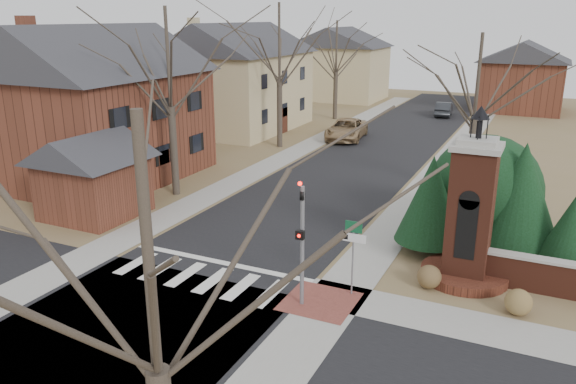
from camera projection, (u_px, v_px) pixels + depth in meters
The scene contains 29 objects.
ground at pixel (187, 287), 20.37m from camera, with size 120.00×120.00×0.00m, color olive.
main_street at pixel (369, 156), 39.35m from camera, with size 8.00×70.00×0.01m, color black.
cross_street at pixel (132, 326), 17.78m from camera, with size 120.00×8.00×0.01m, color black.
crosswalk_zone at pixel (199, 277), 21.06m from camera, with size 8.00×2.20×0.02m, color silver.
stop_bar at pixel (220, 262), 22.35m from camera, with size 8.00×0.35×0.02m, color silver.
sidewalk_right_main at pixel (445, 164), 37.23m from camera, with size 2.00×60.00×0.02m, color gray.
sidewalk_left at pixel (302, 149), 41.46m from camera, with size 2.00×60.00×0.02m, color gray.
curb_apron at pixel (320, 302), 19.27m from camera, with size 2.40×2.40×0.02m, color brown.
traffic_signal_pole at pixel (302, 234), 18.34m from camera, with size 0.28×0.41×4.50m.
sign_post at pixel (353, 243), 19.22m from camera, with size 0.90×0.07×2.75m.
brick_gate_monument at pixel (469, 224), 20.36m from camera, with size 3.20×3.20×6.47m.
house_brick_left at pixel (98, 100), 32.89m from camera, with size 9.80×11.80×9.42m.
house_stucco_left at pixel (237, 75), 47.78m from camera, with size 9.80×12.80×9.28m.
garage_left at pixel (92, 171), 27.04m from camera, with size 4.80×4.80×4.29m.
house_distant_left at pixel (339, 62), 65.39m from camera, with size 10.80×8.80×8.53m.
house_distant_right at pixel (522, 75), 57.43m from camera, with size 8.80×8.80×7.30m.
evergreen_near at pixel (431, 199), 22.79m from camera, with size 2.80×2.80×4.10m.
evergreen_mid at pixel (521, 194), 22.39m from camera, with size 3.40×3.40×4.70m.
evergreen_far at pixel (574, 226), 20.92m from camera, with size 2.40×2.40×3.30m.
evergreen_mass at pixel (485, 186), 24.18m from camera, with size 4.80×4.80×4.80m, color black.
bare_tree_0 at pixel (168, 51), 28.67m from camera, with size 8.05×8.05×11.15m.
bare_tree_1 at pixel (279, 36), 39.79m from camera, with size 8.40×8.40×11.64m.
bare_tree_2 at pixel (337, 43), 51.51m from camera, with size 7.35×7.35×10.19m.
bare_tree_3 at pixel (479, 70), 29.11m from camera, with size 7.00×7.00×9.70m.
bare_tree_4 at pixel (146, 232), 8.26m from camera, with size 6.65×6.65×9.21m.
pickup_truck at pixel (346, 129), 44.57m from camera, with size 2.62×5.68×1.58m, color #A08057.
distant_car at pixel (444, 109), 54.94m from camera, with size 1.45×4.16×1.37m, color #2B2E32.
dry_shrub_left at pixel (429, 277), 20.15m from camera, with size 0.87×0.87×0.87m, color brown.
dry_shrub_right at pixel (519, 302), 18.35m from camera, with size 0.89×0.89×0.89m, color brown.
Camera 1 is at (11.18, -15.07, 9.39)m, focal length 35.00 mm.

